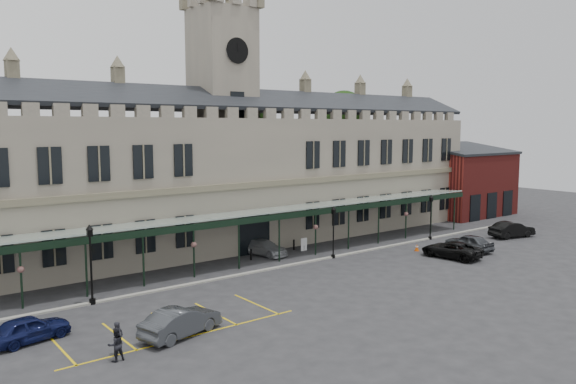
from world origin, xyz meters
TOP-DOWN VIEW (x-y plane):
  - ground at (0.00, 0.00)m, footprint 140.00×140.00m
  - station_building at (0.00, 15.91)m, footprint 60.00×10.36m
  - clock_tower at (0.00, 16.00)m, footprint 5.60×5.60m
  - canopy at (0.00, 7.46)m, footprint 50.00×4.10m
  - brick_annex at (34.00, 12.97)m, footprint 12.40×8.36m
  - kerb at (0.00, 5.50)m, footprint 60.00×0.40m
  - parking_markings at (-14.00, -1.50)m, footprint 16.00×6.00m
  - tree_behind_mid at (8.00, 25.00)m, footprint 6.00×6.00m
  - tree_behind_right at (24.00, 25.00)m, footprint 6.00×6.00m
  - lamp_post_left at (-16.26, 5.42)m, footprint 0.49×0.49m
  - lamp_post_mid at (4.44, 5.37)m, footprint 0.43×0.43m
  - lamp_post_right at (17.57, 5.36)m, footprint 0.43×0.43m
  - traffic_cone at (12.34, 2.74)m, footprint 0.39×0.39m
  - sign_board at (4.26, 9.13)m, footprint 0.68×0.06m
  - bollard_left at (-1.58, 9.10)m, footprint 0.17×0.17m
  - bollard_right at (3.78, 10.01)m, footprint 0.17×0.17m
  - car_left_a at (-21.00, 1.13)m, footprint 4.40×2.45m
  - car_left_b at (-14.27, -2.97)m, footprint 5.04×2.90m
  - car_taxi at (0.38, 10.00)m, footprint 2.96×5.00m
  - car_van at (12.56, -0.82)m, footprint 3.05×5.44m
  - car_right_a at (16.14, -0.10)m, footprint 2.00×4.60m
  - car_right_b at (25.00, 0.90)m, footprint 5.20×2.70m
  - person_a at (-17.92, -3.42)m, footprint 0.74×0.67m
  - person_b at (-18.30, -4.06)m, footprint 0.85×0.68m

SIDE VIEW (x-z plane):
  - ground at x=0.00m, z-range 0.00..0.00m
  - parking_markings at x=-14.00m, z-range -0.01..0.01m
  - kerb at x=0.00m, z-range 0.00..0.12m
  - traffic_cone at x=12.34m, z-range -0.01..0.62m
  - bollard_left at x=-1.58m, z-range 0.00..0.93m
  - bollard_right at x=3.78m, z-range 0.00..0.94m
  - sign_board at x=4.26m, z-range -0.01..1.16m
  - car_taxi at x=0.38m, z-range 0.00..1.36m
  - car_left_a at x=-21.00m, z-range 0.00..1.42m
  - car_van at x=12.56m, z-range 0.00..1.44m
  - car_right_a at x=16.14m, z-range 0.00..1.54m
  - car_left_b at x=-14.27m, z-range 0.00..1.57m
  - car_right_b at x=25.00m, z-range 0.00..1.63m
  - person_b at x=-18.30m, z-range 0.00..1.66m
  - person_a at x=-17.92m, z-range 0.00..1.69m
  - canopy at x=0.00m, z-range 0.25..4.55m
  - lamp_post_right at x=17.57m, z-range 0.42..4.94m
  - lamp_post_mid at x=4.44m, z-range 0.42..4.95m
  - lamp_post_left at x=-16.26m, z-range 0.48..5.65m
  - brick_annex at x=34.00m, z-range -0.46..8.77m
  - station_building at x=0.00m, z-range -2.18..15.12m
  - tree_behind_mid at x=8.00m, z-range 4.81..20.81m
  - tree_behind_right at x=24.00m, z-range 4.81..20.81m
  - clock_tower at x=0.00m, z-range 0.71..25.51m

